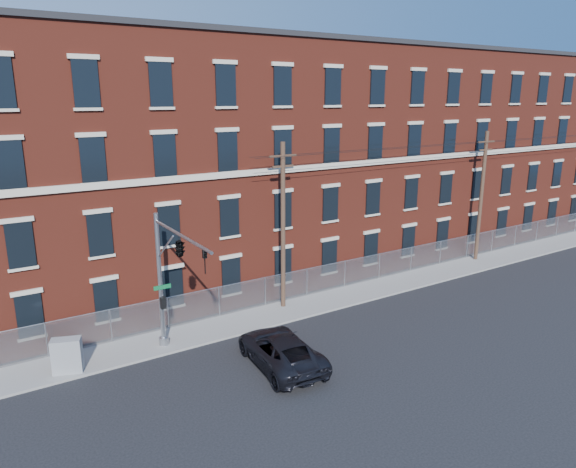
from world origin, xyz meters
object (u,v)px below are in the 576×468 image
at_px(traffic_signal_mast, 175,259).
at_px(utility_cabinet, 67,356).
at_px(pickup_truck, 281,350).
at_px(utility_pole_near, 283,223).

bearing_deg(traffic_signal_mast, utility_cabinet, 156.91).
xyz_separation_m(pickup_truck, utility_cabinet, (-8.82, 4.63, 0.14)).
distance_m(pickup_truck, utility_cabinet, 9.96).
relative_size(traffic_signal_mast, pickup_truck, 1.21).
height_order(utility_pole_near, utility_cabinet, utility_pole_near).
xyz_separation_m(utility_pole_near, pickup_truck, (-3.91, -6.03, -4.53)).
bearing_deg(pickup_truck, utility_pole_near, -117.49).
relative_size(utility_pole_near, pickup_truck, 1.73).
height_order(traffic_signal_mast, utility_pole_near, utility_pole_near).
relative_size(traffic_signal_mast, utility_pole_near, 0.70).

